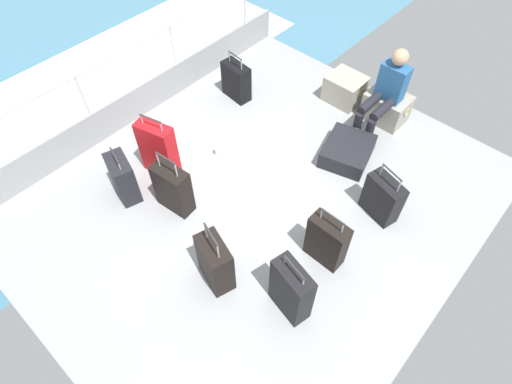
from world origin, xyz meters
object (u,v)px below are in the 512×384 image
(passenger_seated, at_px, (386,91))
(suitcase_6, at_px, (327,241))
(suitcase_1, at_px, (158,149))
(paper_cup, at_px, (217,151))
(cargo_crate_1, at_px, (386,107))
(suitcase_5, at_px, (123,178))
(suitcase_3, at_px, (215,263))
(suitcase_7, at_px, (382,198))
(suitcase_0, at_px, (347,151))
(cargo_crate_0, at_px, (345,89))
(suitcase_2, at_px, (291,290))
(suitcase_4, at_px, (236,81))
(suitcase_8, at_px, (173,189))

(passenger_seated, height_order, suitcase_6, passenger_seated)
(suitcase_1, height_order, paper_cup, suitcase_1)
(cargo_crate_1, relative_size, paper_cup, 5.87)
(suitcase_5, relative_size, suitcase_6, 0.89)
(suitcase_3, bearing_deg, suitcase_1, 159.38)
(cargo_crate_1, relative_size, suitcase_6, 0.79)
(suitcase_5, xyz_separation_m, suitcase_6, (2.19, 0.86, 0.02))
(suitcase_3, bearing_deg, suitcase_7, 66.74)
(suitcase_0, height_order, suitcase_6, suitcase_6)
(cargo_crate_1, height_order, passenger_seated, passenger_seated)
(cargo_crate_0, distance_m, suitcase_0, 1.13)
(suitcase_7, bearing_deg, suitcase_0, 148.18)
(passenger_seated, bearing_deg, suitcase_7, -57.12)
(suitcase_7, bearing_deg, cargo_crate_1, 119.38)
(suitcase_2, xyz_separation_m, suitcase_7, (0.04, 1.53, -0.08))
(cargo_crate_0, distance_m, passenger_seated, 0.75)
(suitcase_0, distance_m, paper_cup, 1.62)
(suitcase_0, relative_size, suitcase_1, 0.91)
(suitcase_7, bearing_deg, suitcase_6, -97.59)
(passenger_seated, distance_m, suitcase_4, 2.00)
(cargo_crate_1, distance_m, suitcase_5, 3.48)
(suitcase_1, relative_size, suitcase_4, 1.24)
(suitcase_6, distance_m, suitcase_7, 0.88)
(suitcase_4, relative_size, paper_cup, 6.77)
(suitcase_2, relative_size, suitcase_7, 1.11)
(suitcase_2, xyz_separation_m, suitcase_4, (-2.55, 1.93, -0.08))
(suitcase_6, bearing_deg, suitcase_8, -160.12)
(suitcase_2, distance_m, suitcase_4, 3.20)
(suitcase_6, bearing_deg, suitcase_5, -158.66)
(cargo_crate_1, xyz_separation_m, suitcase_8, (-0.96, -2.87, 0.11))
(suitcase_8, bearing_deg, suitcase_6, 19.88)
(suitcase_0, relative_size, suitcase_7, 1.09)
(suitcase_2, bearing_deg, suitcase_3, -160.74)
(suitcase_0, bearing_deg, suitcase_1, -132.73)
(suitcase_1, relative_size, suitcase_3, 1.02)
(passenger_seated, xyz_separation_m, suitcase_1, (-1.50, -2.44, -0.21))
(cargo_crate_1, bearing_deg, suitcase_5, -115.83)
(suitcase_5, bearing_deg, cargo_crate_0, 73.96)
(cargo_crate_0, distance_m, suitcase_6, 2.59)
(suitcase_7, xyz_separation_m, suitcase_8, (-1.76, -1.46, 0.04))
(suitcase_0, relative_size, suitcase_8, 0.94)
(suitcase_2, bearing_deg, suitcase_4, 142.88)
(passenger_seated, distance_m, paper_cup, 2.22)
(suitcase_0, xyz_separation_m, suitcase_4, (-1.84, -0.06, 0.15))
(suitcase_0, relative_size, suitcase_3, 0.93)
(cargo_crate_1, xyz_separation_m, suitcase_0, (0.05, -0.94, -0.08))
(suitcase_2, distance_m, paper_cup, 2.19)
(suitcase_0, distance_m, suitcase_7, 0.89)
(suitcase_1, relative_size, suitcase_6, 1.13)
(suitcase_7, bearing_deg, suitcase_2, -91.38)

